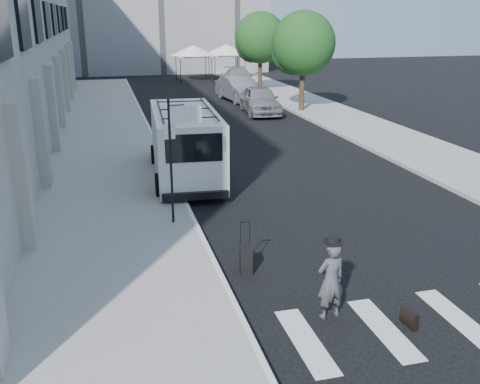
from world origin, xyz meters
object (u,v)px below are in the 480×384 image
cargo_van (185,143)px  parked_car_c (239,78)px  businessman (331,280)px  briefcase (409,318)px  parked_car_a (260,100)px  parked_car_b (239,89)px  suitcase (246,259)px

cargo_van → parked_car_c: size_ratio=1.27×
businessman → briefcase: 1.65m
briefcase → parked_car_a: size_ratio=0.09×
parked_car_a → parked_car_b: parked_car_b is taller
parked_car_b → parked_car_c: 7.32m
briefcase → suitcase: suitcase is taller
businessman → parked_car_c: (7.05, 34.80, -0.03)m
briefcase → businessman: bearing=148.3°
cargo_van → parked_car_c: cargo_van is taller
briefcase → suitcase: 3.87m
briefcase → cargo_van: size_ratio=0.06×
businessman → briefcase: businessman is taller
briefcase → cargo_van: cargo_van is taller
parked_car_a → parked_car_b: size_ratio=0.96×
businessman → briefcase: size_ratio=3.65×
cargo_van → parked_car_a: 13.86m
briefcase → parked_car_b: parked_car_b is taller
parked_car_b → parked_car_a: bearing=-97.5°
cargo_van → suitcase: bearing=-85.4°
cargo_van → parked_car_c: 25.87m
businessman → cargo_van: (-1.24, 10.29, 0.49)m
businessman → briefcase: bearing=144.4°
briefcase → parked_car_b: 28.66m
cargo_van → parked_car_a: size_ratio=1.39×
parked_car_a → parked_car_b: 5.17m
suitcase → parked_car_c: parked_car_c is taller
cargo_van → parked_car_b: cargo_van is taller
businessman → cargo_van: size_ratio=0.24×
parked_car_a → businessman: bearing=-98.2°
businessman → suitcase: 2.59m
businessman → parked_car_c: bearing=-110.5°
businessman → parked_car_a: bearing=-112.1°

